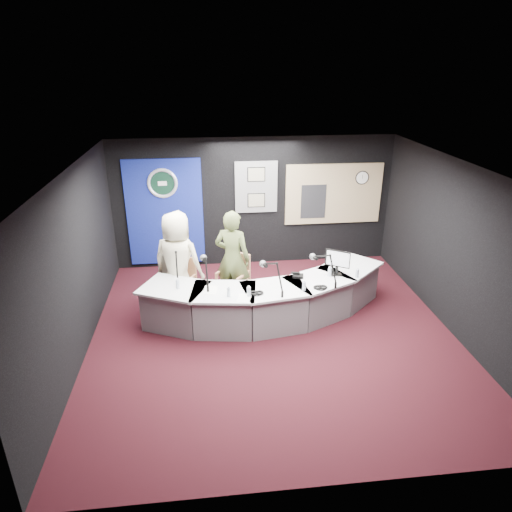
{
  "coord_description": "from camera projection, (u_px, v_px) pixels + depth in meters",
  "views": [
    {
      "loc": [
        -1.02,
        -6.43,
        4.24
      ],
      "look_at": [
        -0.2,
        0.8,
        1.1
      ],
      "focal_mm": 32.0,
      "sensor_mm": 36.0,
      "label": 1
    }
  ],
  "objects": [
    {
      "name": "seal_center",
      "position": [
        162.0,
        183.0,
        9.38
      ],
      "size": [
        0.48,
        0.01,
        0.48
      ],
      "primitive_type": "cylinder",
      "rotation": [
        1.57,
        0.0,
        0.0
      ],
      "color": "black",
      "rests_on": "backdrop_panel"
    },
    {
      "name": "water_bottles",
      "position": [
        271.0,
        282.0,
        7.59
      ],
      "size": [
        3.15,
        0.65,
        0.18
      ],
      "primitive_type": null,
      "color": "silver",
      "rests_on": "broadcast_desk"
    },
    {
      "name": "wall_right",
      "position": [
        457.0,
        250.0,
        7.41
      ],
      "size": [
        0.02,
        6.0,
        2.8
      ],
      "primitive_type": "cube",
      "color": "black",
      "rests_on": "ground"
    },
    {
      "name": "headphones_far",
      "position": [
        256.0,
        293.0,
        7.38
      ],
      "size": [
        0.2,
        0.2,
        0.03
      ],
      "primitive_type": "torus",
      "color": "black",
      "rests_on": "broadcast_desk"
    },
    {
      "name": "wall_clock",
      "position": [
        362.0,
        178.0,
        9.83
      ],
      "size": [
        0.28,
        0.01,
        0.28
      ],
      "primitive_type": "cylinder",
      "rotation": [
        1.57,
        0.0,
        0.0
      ],
      "color": "white",
      "rests_on": "booth_window_frame"
    },
    {
      "name": "boom_mic_d",
      "position": [
        324.0,
        265.0,
        7.71
      ],
      "size": [
        0.39,
        0.68,
        0.6
      ],
      "primitive_type": null,
      "color": "black",
      "rests_on": "broadcast_desk"
    },
    {
      "name": "headphones_near",
      "position": [
        320.0,
        287.0,
        7.56
      ],
      "size": [
        0.22,
        0.22,
        0.04
      ],
      "primitive_type": "torus",
      "color": "black",
      "rests_on": "broadcast_desk"
    },
    {
      "name": "ground",
      "position": [
        273.0,
        334.0,
        7.66
      ],
      "size": [
        6.0,
        6.0,
        0.0
      ],
      "primitive_type": "plane",
      "color": "black",
      "rests_on": "ground"
    },
    {
      "name": "booth_window_frame",
      "position": [
        334.0,
        194.0,
        9.93
      ],
      "size": [
        2.12,
        0.06,
        1.32
      ],
      "primitive_type": "cube",
      "color": "tan",
      "rests_on": "wall_back"
    },
    {
      "name": "computer_monitor",
      "position": [
        337.0,
        258.0,
        7.91
      ],
      "size": [
        0.37,
        0.25,
        0.29
      ],
      "primitive_type": "cube",
      "rotation": [
        0.0,
        0.0,
        -0.56
      ],
      "color": "black",
      "rests_on": "broadcast_desk"
    },
    {
      "name": "wall_left",
      "position": [
        76.0,
        267.0,
        6.79
      ],
      "size": [
        0.02,
        6.0,
        2.8
      ],
      "primitive_type": "cube",
      "color": "black",
      "rests_on": "ground"
    },
    {
      "name": "person_man",
      "position": [
        178.0,
        262.0,
        8.11
      ],
      "size": [
        1.06,
        0.88,
        1.86
      ],
      "primitive_type": "imported",
      "rotation": [
        0.0,
        0.0,
        2.78
      ],
      "color": "beige",
      "rests_on": "ground"
    },
    {
      "name": "agency_seal",
      "position": [
        162.0,
        183.0,
        9.38
      ],
      "size": [
        0.63,
        0.07,
        0.63
      ],
      "primitive_type": "torus",
      "rotation": [
        1.57,
        0.0,
        0.0
      ],
      "color": "silver",
      "rests_on": "backdrop_panel"
    },
    {
      "name": "person_woman",
      "position": [
        233.0,
        259.0,
        8.29
      ],
      "size": [
        0.79,
        0.67,
        1.82
      ],
      "primitive_type": "imported",
      "rotation": [
        0.0,
        0.0,
        2.72
      ],
      "color": "#505D30",
      "rests_on": "ground"
    },
    {
      "name": "wall_front",
      "position": [
        321.0,
        382.0,
        4.36
      ],
      "size": [
        6.0,
        0.02,
        2.8
      ],
      "primitive_type": "cube",
      "color": "black",
      "rests_on": "ground"
    },
    {
      "name": "boom_mic_a",
      "position": [
        177.0,
        261.0,
        7.86
      ],
      "size": [
        0.16,
        0.74,
        0.6
      ],
      "primitive_type": null,
      "color": "black",
      "rests_on": "broadcast_desk"
    },
    {
      "name": "armchair_left",
      "position": [
        179.0,
        285.0,
        8.29
      ],
      "size": [
        0.71,
        0.71,
        0.93
      ],
      "primitive_type": null,
      "rotation": [
        0.0,
        0.0,
        -0.49
      ],
      "color": "#AC724F",
      "rests_on": "ground"
    },
    {
      "name": "boom_mic_b",
      "position": [
        205.0,
        267.0,
        7.62
      ],
      "size": [
        0.17,
        0.74,
        0.6
      ],
      "primitive_type": null,
      "color": "black",
      "rests_on": "broadcast_desk"
    },
    {
      "name": "notepad",
      "position": [
        244.0,
        298.0,
        7.25
      ],
      "size": [
        0.27,
        0.33,
        0.0
      ],
      "primitive_type": "cube",
      "rotation": [
        0.0,
        0.0,
        -0.28
      ],
      "color": "white",
      "rests_on": "broadcast_desk"
    },
    {
      "name": "armchair_right",
      "position": [
        233.0,
        282.0,
        8.48
      ],
      "size": [
        0.69,
        0.69,
        0.88
      ],
      "primitive_type": null,
      "rotation": [
        0.0,
        0.0,
        -0.64
      ],
      "color": "#AC724F",
      "rests_on": "ground"
    },
    {
      "name": "wall_back",
      "position": [
        254.0,
        203.0,
        9.84
      ],
      "size": [
        6.0,
        0.02,
        2.8
      ],
      "primitive_type": "cube",
      "color": "black",
      "rests_on": "ground"
    },
    {
      "name": "ceiling",
      "position": [
        276.0,
        169.0,
        6.55
      ],
      "size": [
        6.0,
        6.0,
        0.02
      ],
      "primitive_type": "cube",
      "color": "silver",
      "rests_on": "ground"
    },
    {
      "name": "equipment_rack",
      "position": [
        313.0,
        202.0,
        9.92
      ],
      "size": [
        0.55,
        0.02,
        0.75
      ],
      "primitive_type": "cube",
      "color": "black",
      "rests_on": "booth_window_frame"
    },
    {
      "name": "backdrop_panel",
      "position": [
        165.0,
        213.0,
        9.67
      ],
      "size": [
        1.6,
        0.05,
        2.3
      ],
      "primitive_type": "cube",
      "color": "navy",
      "rests_on": "wall_back"
    },
    {
      "name": "booth_glow",
      "position": [
        334.0,
        194.0,
        9.92
      ],
      "size": [
        2.0,
        0.02,
        1.2
      ],
      "primitive_type": "cube",
      "color": "beige",
      "rests_on": "booth_window_frame"
    },
    {
      "name": "paper_stack",
      "position": [
        211.0,
        290.0,
        7.51
      ],
      "size": [
        0.26,
        0.34,
        0.0
      ],
      "primitive_type": "cube",
      "rotation": [
        0.0,
        0.0,
        -0.14
      ],
      "color": "white",
      "rests_on": "broadcast_desk"
    },
    {
      "name": "draped_jacket",
      "position": [
        172.0,
        273.0,
        8.42
      ],
      "size": [
        0.49,
        0.32,
        0.7
      ],
      "primitive_type": "cube",
      "rotation": [
        0.0,
        0.0,
        -0.49
      ],
      "color": "gray",
      "rests_on": "armchair_left"
    },
    {
      "name": "boom_mic_c",
      "position": [
        272.0,
        273.0,
        7.42
      ],
      "size": [
        0.36,
        0.69,
        0.6
      ],
      "primitive_type": null,
      "color": "black",
      "rests_on": "broadcast_desk"
    },
    {
      "name": "framed_photo_upper",
      "position": [
        256.0,
        175.0,
        9.54
      ],
      "size": [
        0.34,
        0.02,
        0.27
      ],
      "primitive_type": "cube",
      "color": "#7E775C",
      "rests_on": "pinboard"
    },
    {
      "name": "pinboard",
      "position": [
        256.0,
        187.0,
        9.68
      ],
      "size": [
        0.9,
        0.04,
        1.1
      ],
      "primitive_type": "cube",
      "color": "slate",
      "rests_on": "wall_back"
    },
    {
      "name": "desk_phone",
      "position": [
        298.0,
        276.0,
        7.94
      ],
      "size": [
        0.21,
        0.19,
        0.05
      ],
      "primitive_type": "cube",
      "rotation": [
        0.0,
        0.0,
        -0.24
      ],
      "color": "black",
      "rests_on": "broadcast_desk"
    },
    {
      "name": "broadcast_desk",
      "position": [
        266.0,
        299.0,
        8.0
      ],
      "size": [
        4.5,
        1.9,
        0.75
      ],
      "primitive_type": null,
      "color": "silver",
      "rests_on": "ground"
    },
    {
      "name": "framed_photo_lower",
      "position": [
        256.0,
        200.0,
        9.76
      ],
      "size": [
        0.34,
        0.02,
        0.27
      ],
      "primitive_type": "cube",
      "color": "#7E775C",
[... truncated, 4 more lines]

